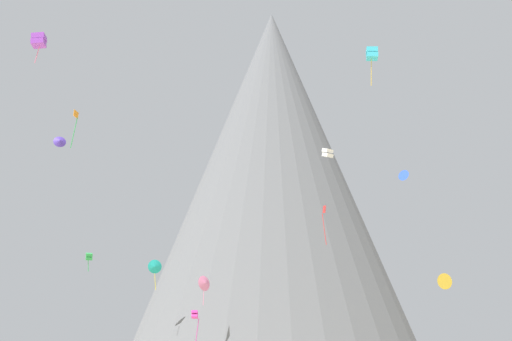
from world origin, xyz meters
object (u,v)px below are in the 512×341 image
at_px(kite_white_mid, 328,153).
at_px(kite_pink_low, 205,283).
at_px(kite_green_mid, 89,257).
at_px(rock_massif, 279,193).
at_px(kite_indigo_mid, 60,141).
at_px(kite_red_mid, 324,216).
at_px(kite_teal_mid, 155,267).
at_px(kite_blue_high, 404,176).
at_px(kite_violet_high, 39,41).
at_px(kite_cyan_high, 372,54).
at_px(kite_orange_high, 75,121).
at_px(kite_magenta_low, 195,316).
at_px(kite_gold_low, 444,281).

xyz_separation_m(kite_white_mid, kite_pink_low, (-16.96, 16.40, -13.58)).
distance_m(kite_green_mid, kite_pink_low, 16.51).
xyz_separation_m(rock_massif, kite_indigo_mid, (-22.45, -51.32, -6.22)).
relative_size(kite_green_mid, kite_pink_low, 0.59).
bearing_deg(kite_red_mid, kite_teal_mid, -86.25).
height_order(rock_massif, kite_blue_high, rock_massif).
bearing_deg(kite_violet_high, kite_cyan_high, 100.02).
relative_size(kite_teal_mid, kite_indigo_mid, 2.83).
bearing_deg(kite_green_mid, kite_orange_high, 76.88).
xyz_separation_m(kite_green_mid, kite_cyan_high, (36.79, -8.01, 23.65)).
relative_size(kite_violet_high, kite_indigo_mid, 2.22).
bearing_deg(kite_violet_high, kite_magenta_low, 133.12).
height_order(kite_cyan_high, kite_red_mid, kite_cyan_high).
height_order(kite_blue_high, kite_violet_high, kite_violet_high).
relative_size(kite_violet_high, kite_pink_low, 0.83).
xyz_separation_m(rock_massif, kite_magenta_low, (-9.14, -37.42, -24.53)).
bearing_deg(rock_massif, kite_pink_low, -109.18).
distance_m(kite_green_mid, kite_indigo_mid, 18.85).
bearing_deg(kite_indigo_mid, kite_cyan_high, -13.64).
relative_size(kite_violet_high, kite_red_mid, 0.64).
distance_m(rock_massif, kite_blue_high, 35.00).
distance_m(kite_magenta_low, kite_indigo_mid, 26.57).
distance_m(kite_blue_high, kite_magenta_low, 34.92).
relative_size(rock_massif, kite_indigo_mid, 44.63).
xyz_separation_m(kite_green_mid, kite_orange_high, (3.53, -17.90, 12.10)).
xyz_separation_m(kite_gold_low, kite_blue_high, (-4.00, 1.88, 14.94)).
relative_size(kite_white_mid, kite_pink_low, 0.35).
bearing_deg(kite_violet_high, kite_white_mid, 103.05).
bearing_deg(kite_violet_high, kite_teal_mid, 161.18).
distance_m(rock_massif, kite_red_mid, 35.68).
bearing_deg(kite_cyan_high, kite_green_mid, -101.28).
xyz_separation_m(kite_teal_mid, kite_red_mid, (24.84, -9.42, 5.29)).
bearing_deg(kite_red_mid, kite_indigo_mid, -33.80).
distance_m(kite_magenta_low, kite_pink_low, 11.19).
height_order(rock_massif, kite_magenta_low, rock_massif).
xyz_separation_m(kite_teal_mid, kite_white_mid, (25.08, -20.19, 10.75)).
bearing_deg(kite_magenta_low, kite_pink_low, -88.90).
xyz_separation_m(kite_magenta_low, kite_orange_high, (-10.83, -16.29, 19.75)).
distance_m(kite_cyan_high, kite_blue_high, 19.49).
xyz_separation_m(kite_cyan_high, kite_white_mid, (-5.86, 0.02, -12.73)).
height_order(kite_teal_mid, kite_pink_low, kite_teal_mid).
bearing_deg(kite_gold_low, kite_magenta_low, -4.20).
bearing_deg(kite_cyan_high, kite_red_mid, -149.50).
xyz_separation_m(kite_blue_high, kite_white_mid, (-11.19, -14.58, -0.97)).
relative_size(kite_green_mid, kite_orange_high, 0.58).
distance_m(kite_blue_high, kite_white_mid, 18.40).
height_order(kite_teal_mid, kite_cyan_high, kite_cyan_high).
height_order(kite_violet_high, kite_indigo_mid, kite_violet_high).
bearing_deg(kite_orange_high, kite_green_mid, 64.84).
xyz_separation_m(kite_magenta_low, kite_white_mid, (16.57, -6.39, 18.57)).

